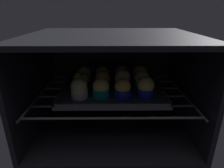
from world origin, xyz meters
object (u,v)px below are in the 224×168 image
at_px(muffin_row0_col0, 79,89).
at_px(muffin_row0_col2, 123,89).
at_px(muffin_row1_col0, 81,81).
at_px(muffin_row1_col3, 142,81).
at_px(muffin_row0_col1, 101,89).
at_px(muffin_row0_col3, 146,87).
at_px(muffin_row2_col0, 84,75).
at_px(muffin_row1_col1, 103,81).
at_px(muffin_row2_col2, 122,74).
at_px(muffin_row2_col1, 102,75).
at_px(muffin_row1_col2, 123,80).
at_px(baking_tray, 112,90).
at_px(muffin_row2_col3, 140,74).

bearing_deg(muffin_row0_col0, muffin_row0_col2, -1.09).
height_order(muffin_row1_col0, muffin_row1_col3, muffin_row1_col3).
distance_m(muffin_row0_col1, muffin_row1_col0, 0.11).
xyz_separation_m(muffin_row0_col3, muffin_row2_col0, (-0.23, 0.15, -0.00)).
bearing_deg(muffin_row1_col1, muffin_row0_col0, -136.10).
relative_size(muffin_row1_col3, muffin_row2_col2, 1.01).
height_order(muffin_row1_col3, muffin_row2_col0, muffin_row1_col3).
bearing_deg(muffin_row2_col1, muffin_row1_col2, -44.47).
bearing_deg(muffin_row1_col1, muffin_row1_col3, 2.35).
distance_m(muffin_row0_col0, muffin_row0_col2, 0.15).
distance_m(muffin_row2_col1, muffin_row2_col2, 0.08).
bearing_deg(muffin_row0_col2, muffin_row0_col3, 4.95).
distance_m(muffin_row0_col2, muffin_row2_col0, 0.21).
xyz_separation_m(baking_tray, muffin_row1_col3, (0.11, 0.00, 0.04)).
bearing_deg(muffin_row2_col1, muffin_row1_col1, -86.42).
bearing_deg(muffin_row1_col0, muffin_row2_col3, 17.40).
bearing_deg(muffin_row2_col0, muffin_row0_col3, -32.74).
height_order(muffin_row2_col0, muffin_row2_col1, same).
height_order(baking_tray, muffin_row0_col0, muffin_row0_col0).
xyz_separation_m(muffin_row0_col0, muffin_row2_col2, (0.15, 0.15, -0.00)).
distance_m(muffin_row0_col2, muffin_row1_col3, 0.11).
distance_m(muffin_row1_col0, muffin_row2_col0, 0.07).
bearing_deg(muffin_row1_col0, muffin_row0_col1, -45.11).
xyz_separation_m(muffin_row0_col2, muffin_row1_col0, (-0.15, 0.08, -0.00)).
bearing_deg(muffin_row1_col3, baking_tray, -178.41).
bearing_deg(muffin_row0_col3, muffin_row0_col2, -175.05).
distance_m(muffin_row0_col0, muffin_row2_col0, 0.15).
xyz_separation_m(muffin_row1_col0, muffin_row1_col3, (0.23, -0.00, 0.00)).
distance_m(muffin_row2_col0, muffin_row2_col1, 0.07).
distance_m(muffin_row1_col1, muffin_row2_col1, 0.08).
bearing_deg(muffin_row1_col0, muffin_row1_col1, -4.56).
bearing_deg(muffin_row2_col3, muffin_row2_col0, -179.32).
xyz_separation_m(muffin_row0_col3, muffin_row1_col0, (-0.23, 0.08, -0.00)).
bearing_deg(muffin_row0_col3, muffin_row1_col3, 90.80).
height_order(muffin_row0_col3, muffin_row1_col2, muffin_row1_col2).
distance_m(baking_tray, muffin_row0_col0, 0.14).
relative_size(muffin_row2_col1, muffin_row2_col2, 0.97).
relative_size(baking_tray, muffin_row2_col1, 5.72).
bearing_deg(muffin_row1_col0, muffin_row0_col2, -28.76).
xyz_separation_m(muffin_row1_col1, muffin_row2_col3, (0.15, 0.08, -0.00)).
distance_m(muffin_row0_col1, muffin_row2_col0, 0.17).
bearing_deg(baking_tray, muffin_row2_col1, 116.48).
distance_m(muffin_row0_col2, muffin_row2_col2, 0.16).
bearing_deg(muffin_row0_col2, muffin_row2_col1, 115.20).
bearing_deg(muffin_row1_col2, muffin_row0_col1, -135.56).
bearing_deg(muffin_row1_col3, muffin_row2_col2, 133.86).
bearing_deg(muffin_row1_col2, muffin_row1_col1, -176.62).
bearing_deg(muffin_row1_col1, muffin_row1_col2, 3.38).
bearing_deg(muffin_row2_col3, muffin_row1_col3, -91.81).
xyz_separation_m(muffin_row2_col1, muffin_row2_col2, (0.08, -0.00, 0.00)).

